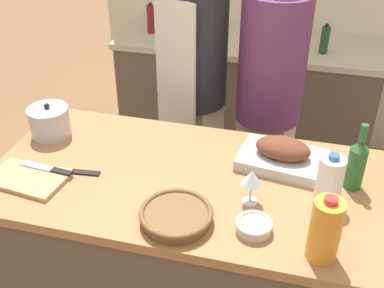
{
  "coord_description": "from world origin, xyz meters",
  "views": [
    {
      "loc": [
        0.41,
        -1.44,
        2.07
      ],
      "look_at": [
        0.0,
        0.12,
        1.02
      ],
      "focal_mm": 45.0,
      "sensor_mm": 36.0,
      "label": 1
    }
  ],
  "objects_px": {
    "milk_jug": "(330,181)",
    "wicker_basket": "(176,215)",
    "stock_pot": "(50,121)",
    "wine_glass_left": "(329,206)",
    "person_cook_aproned": "(195,79)",
    "person_cook_guest": "(269,97)",
    "mixing_bowl": "(254,226)",
    "knife_paring": "(48,169)",
    "wine_glass_right": "(252,179)",
    "roasting_pan": "(282,155)",
    "condiment_bottle_tall": "(301,26)",
    "condiment_bottle_short": "(325,40)",
    "juice_jug": "(325,230)",
    "cutting_board": "(27,179)",
    "wine_bottle_green": "(357,163)",
    "knife_chef": "(66,171)",
    "condiment_bottle_extra": "(151,19)"
  },
  "relations": [
    {
      "from": "milk_jug",
      "to": "wicker_basket",
      "type": "bearing_deg",
      "value": -154.35
    },
    {
      "from": "stock_pot",
      "to": "wine_glass_left",
      "type": "bearing_deg",
      "value": -14.81
    },
    {
      "from": "wicker_basket",
      "to": "person_cook_aproned",
      "type": "relative_size",
      "value": 0.15
    },
    {
      "from": "person_cook_guest",
      "to": "mixing_bowl",
      "type": "bearing_deg",
      "value": -68.81
    },
    {
      "from": "wicker_basket",
      "to": "knife_paring",
      "type": "height_order",
      "value": "wicker_basket"
    },
    {
      "from": "wicker_basket",
      "to": "wine_glass_right",
      "type": "xyz_separation_m",
      "value": [
        0.23,
        0.17,
        0.08
      ]
    },
    {
      "from": "roasting_pan",
      "to": "mixing_bowl",
      "type": "xyz_separation_m",
      "value": [
        -0.05,
        -0.41,
        -0.02
      ]
    },
    {
      "from": "condiment_bottle_tall",
      "to": "condiment_bottle_short",
      "type": "xyz_separation_m",
      "value": [
        0.16,
        -0.22,
        -0.0
      ]
    },
    {
      "from": "milk_jug",
      "to": "juice_jug",
      "type": "bearing_deg",
      "value": -92.04
    },
    {
      "from": "wine_glass_left",
      "to": "person_cook_guest",
      "type": "bearing_deg",
      "value": 107.32
    },
    {
      "from": "milk_jug",
      "to": "condiment_bottle_tall",
      "type": "relative_size",
      "value": 1.09
    },
    {
      "from": "cutting_board",
      "to": "person_cook_aproned",
      "type": "height_order",
      "value": "person_cook_aproned"
    },
    {
      "from": "condiment_bottle_tall",
      "to": "person_cook_guest",
      "type": "distance_m",
      "value": 0.94
    },
    {
      "from": "roasting_pan",
      "to": "stock_pot",
      "type": "xyz_separation_m",
      "value": [
        -1.01,
        -0.03,
        0.02
      ]
    },
    {
      "from": "wine_bottle_green",
      "to": "knife_chef",
      "type": "xyz_separation_m",
      "value": [
        -1.09,
        -0.19,
        -0.1
      ]
    },
    {
      "from": "roasting_pan",
      "to": "stock_pot",
      "type": "height_order",
      "value": "stock_pot"
    },
    {
      "from": "mixing_bowl",
      "to": "condiment_bottle_tall",
      "type": "relative_size",
      "value": 0.67
    },
    {
      "from": "cutting_board",
      "to": "wine_glass_left",
      "type": "bearing_deg",
      "value": 0.73
    },
    {
      "from": "knife_chef",
      "to": "condiment_bottle_short",
      "type": "bearing_deg",
      "value": 59.51
    },
    {
      "from": "person_cook_aproned",
      "to": "wine_glass_left",
      "type": "bearing_deg",
      "value": -27.77
    },
    {
      "from": "wine_bottle_green",
      "to": "condiment_bottle_short",
      "type": "xyz_separation_m",
      "value": [
        -0.14,
        1.42,
        -0.06
      ]
    },
    {
      "from": "wine_glass_left",
      "to": "wicker_basket",
      "type": "bearing_deg",
      "value": -169.42
    },
    {
      "from": "mixing_bowl",
      "to": "milk_jug",
      "type": "relative_size",
      "value": 0.62
    },
    {
      "from": "wine_bottle_green",
      "to": "stock_pot",
      "type": "bearing_deg",
      "value": 177.76
    },
    {
      "from": "wine_glass_right",
      "to": "knife_chef",
      "type": "height_order",
      "value": "wine_glass_right"
    },
    {
      "from": "milk_jug",
      "to": "wine_bottle_green",
      "type": "bearing_deg",
      "value": 52.12
    },
    {
      "from": "wine_bottle_green",
      "to": "condiment_bottle_tall",
      "type": "height_order",
      "value": "wine_bottle_green"
    },
    {
      "from": "juice_jug",
      "to": "person_cook_guest",
      "type": "relative_size",
      "value": 0.14
    },
    {
      "from": "milk_jug",
      "to": "person_cook_guest",
      "type": "relative_size",
      "value": 0.13
    },
    {
      "from": "wine_glass_right",
      "to": "condiment_bottle_tall",
      "type": "relative_size",
      "value": 0.73
    },
    {
      "from": "milk_jug",
      "to": "wine_glass_right",
      "type": "height_order",
      "value": "milk_jug"
    },
    {
      "from": "wine_bottle_green",
      "to": "knife_paring",
      "type": "xyz_separation_m",
      "value": [
        -1.15,
        -0.21,
        -0.09
      ]
    },
    {
      "from": "mixing_bowl",
      "to": "wine_bottle_green",
      "type": "xyz_separation_m",
      "value": [
        0.32,
        0.34,
        0.08
      ]
    },
    {
      "from": "stock_pot",
      "to": "person_cook_guest",
      "type": "bearing_deg",
      "value": 36.84
    },
    {
      "from": "milk_jug",
      "to": "person_cook_guest",
      "type": "height_order",
      "value": "person_cook_guest"
    },
    {
      "from": "cutting_board",
      "to": "knife_paring",
      "type": "relative_size",
      "value": 1.36
    },
    {
      "from": "condiment_bottle_short",
      "to": "condiment_bottle_tall",
      "type": "bearing_deg",
      "value": 125.56
    },
    {
      "from": "knife_chef",
      "to": "condiment_bottle_extra",
      "type": "height_order",
      "value": "condiment_bottle_extra"
    },
    {
      "from": "cutting_board",
      "to": "mixing_bowl",
      "type": "relative_size",
      "value": 2.42
    },
    {
      "from": "person_cook_aproned",
      "to": "wicker_basket",
      "type": "bearing_deg",
      "value": -52.76
    },
    {
      "from": "stock_pot",
      "to": "wine_bottle_green",
      "type": "distance_m",
      "value": 1.28
    },
    {
      "from": "wine_glass_left",
      "to": "person_cook_aproned",
      "type": "bearing_deg",
      "value": 125.83
    },
    {
      "from": "knife_chef",
      "to": "condiment_bottle_short",
      "type": "distance_m",
      "value": 1.87
    },
    {
      "from": "stock_pot",
      "to": "mixing_bowl",
      "type": "xyz_separation_m",
      "value": [
        0.96,
        -0.39,
        -0.04
      ]
    },
    {
      "from": "roasting_pan",
      "to": "person_cook_aproned",
      "type": "height_order",
      "value": "person_cook_aproned"
    },
    {
      "from": "wicker_basket",
      "to": "condiment_bottle_extra",
      "type": "height_order",
      "value": "condiment_bottle_extra"
    },
    {
      "from": "stock_pot",
      "to": "wine_glass_right",
      "type": "xyz_separation_m",
      "value": [
        0.92,
        -0.24,
        0.04
      ]
    },
    {
      "from": "cutting_board",
      "to": "condiment_bottle_extra",
      "type": "bearing_deg",
      "value": 93.17
    },
    {
      "from": "wicker_basket",
      "to": "wine_bottle_green",
      "type": "xyz_separation_m",
      "value": [
        0.59,
        0.36,
        0.08
      ]
    },
    {
      "from": "person_cook_guest",
      "to": "knife_paring",
      "type": "bearing_deg",
      "value": -111.98
    }
  ]
}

